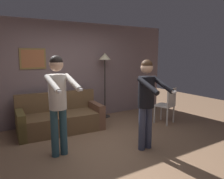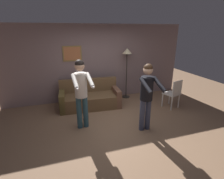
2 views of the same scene
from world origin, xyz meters
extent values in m
plane|color=#88664B|center=(0.00, 0.00, 0.00)|extent=(12.00, 12.00, 0.00)
cube|color=gray|center=(0.00, 2.17, 1.30)|extent=(6.40, 0.06, 2.60)
cube|color=olive|center=(-0.84, 2.12, 1.67)|extent=(0.61, 0.02, 0.50)
cube|color=#B86B40|center=(-0.84, 2.11, 1.67)|extent=(0.53, 0.01, 0.42)
cube|color=brown|center=(-0.44, 1.44, 0.21)|extent=(1.96, 0.99, 0.42)
cube|color=brown|center=(-0.41, 1.79, 0.65)|extent=(1.91, 0.28, 0.45)
cube|color=brown|center=(-1.31, 1.51, 0.29)|extent=(0.22, 0.86, 0.58)
cube|color=brown|center=(0.43, 1.38, 0.29)|extent=(0.22, 0.86, 0.58)
cylinder|color=#332D28|center=(1.01, 1.90, 0.01)|extent=(0.28, 0.28, 0.02)
cylinder|color=#332D28|center=(1.01, 1.90, 0.82)|extent=(0.04, 0.04, 1.60)
cone|color=#F9EAB7|center=(1.01, 1.90, 1.71)|extent=(0.33, 0.33, 0.18)
cylinder|color=#2F5362|center=(-0.95, 0.26, 0.42)|extent=(0.13, 0.13, 0.84)
cylinder|color=#2F5362|center=(-0.79, 0.27, 0.42)|extent=(0.13, 0.13, 0.84)
cylinder|color=silver|center=(-0.87, 0.27, 1.14)|extent=(0.30, 0.30, 0.60)
sphere|color=tan|center=(-0.87, 0.27, 1.61)|extent=(0.23, 0.23, 0.23)
sphere|color=black|center=(-0.87, 0.27, 1.65)|extent=(0.22, 0.22, 0.22)
cylinder|color=silver|center=(-1.03, 0.01, 1.33)|extent=(0.12, 0.53, 0.26)
cube|color=white|center=(-1.02, -0.24, 1.24)|extent=(0.05, 0.15, 0.04)
cylinder|color=silver|center=(-0.69, 0.02, 1.33)|extent=(0.12, 0.53, 0.26)
cube|color=white|center=(-0.68, -0.23, 1.24)|extent=(0.05, 0.15, 0.04)
cylinder|color=#3E4560|center=(0.52, -0.32, 0.40)|extent=(0.13, 0.13, 0.81)
cylinder|color=#3E4560|center=(0.68, -0.32, 0.40)|extent=(0.13, 0.13, 0.81)
cylinder|color=black|center=(0.60, -0.32, 1.09)|extent=(0.30, 0.30, 0.57)
sphere|color=#D8AD8E|center=(0.60, -0.32, 1.54)|extent=(0.22, 0.22, 0.22)
sphere|color=#382314|center=(0.60, -0.32, 1.58)|extent=(0.21, 0.21, 0.21)
cylinder|color=black|center=(0.43, -0.56, 1.25)|extent=(0.10, 0.50, 0.28)
cylinder|color=black|center=(0.77, -0.55, 1.25)|extent=(0.10, 0.50, 0.28)
cube|color=white|center=(0.77, -0.79, 1.15)|extent=(0.04, 0.15, 0.04)
cylinder|color=silver|center=(2.16, 0.84, 0.23)|extent=(0.04, 0.04, 0.45)
cylinder|color=silver|center=(1.81, 0.74, 0.23)|extent=(0.04, 0.04, 0.45)
cylinder|color=silver|center=(2.26, 0.50, 0.23)|extent=(0.04, 0.04, 0.45)
cylinder|color=silver|center=(1.92, 0.39, 0.23)|extent=(0.04, 0.04, 0.45)
cube|color=silver|center=(2.04, 0.62, 0.47)|extent=(0.53, 0.53, 0.03)
cube|color=silver|center=(2.09, 0.44, 0.70)|extent=(0.41, 0.16, 0.45)
camera|label=1|loc=(-2.01, -3.33, 1.79)|focal=35.00mm
camera|label=2|loc=(-1.39, -3.77, 2.41)|focal=28.00mm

